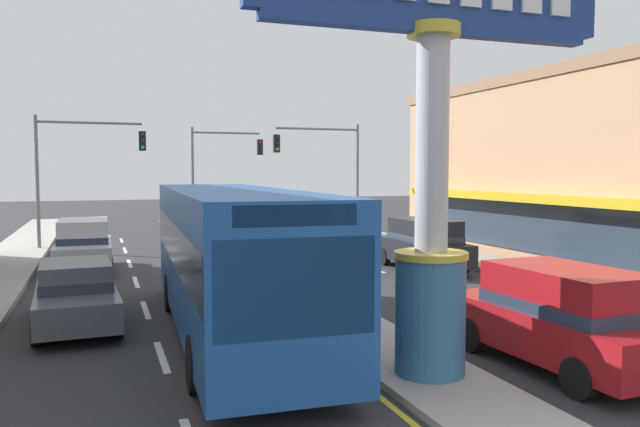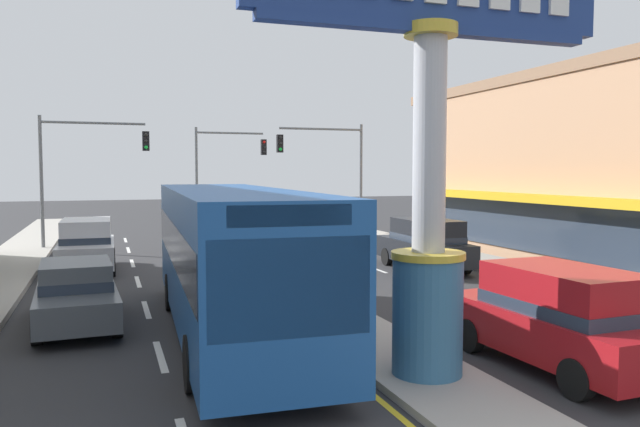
{
  "view_description": "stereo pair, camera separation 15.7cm",
  "coord_description": "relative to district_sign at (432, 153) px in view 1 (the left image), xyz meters",
  "views": [
    {
      "loc": [
        -5.39,
        -3.22,
        3.66
      ],
      "look_at": [
        -0.15,
        11.45,
        2.6
      ],
      "focal_mm": 34.95,
      "sensor_mm": 36.0,
      "label": 1
    },
    {
      "loc": [
        -5.24,
        -3.28,
        3.66
      ],
      "look_at": [
        -0.15,
        11.45,
        2.6
      ],
      "focal_mm": 34.95,
      "sensor_mm": 36.0,
      "label": 2
    }
  ],
  "objects": [
    {
      "name": "traffic_light_right_side",
      "position": [
        6.22,
        21.91,
        0.27
      ],
      "size": [
        4.86,
        0.46,
        6.2
      ],
      "color": "slate",
      "rests_on": "ground"
    },
    {
      "name": "traffic_light_median_far",
      "position": [
        1.28,
        26.93,
        0.22
      ],
      "size": [
        4.2,
        0.46,
        6.2
      ],
      "color": "slate",
      "rests_on": "ground"
    },
    {
      "name": "traffic_light_left_side",
      "position": [
        -6.22,
        21.45,
        0.27
      ],
      "size": [
        4.86,
        0.46,
        6.2
      ],
      "color": "slate",
      "rests_on": "ground"
    },
    {
      "name": "sedan_near_left_lane",
      "position": [
        -5.93,
        6.11,
        -3.19
      ],
      "size": [
        2.0,
        4.38,
        1.53
      ],
      "color": "#4C5156",
      "rests_on": "ground"
    },
    {
      "name": "suv_far_left_oncoming",
      "position": [
        -5.93,
        14.73,
        -2.99
      ],
      "size": [
        2.0,
        4.62,
        1.9
      ],
      "color": "silver",
      "rests_on": "ground"
    },
    {
      "name": "district_sign",
      "position": [
        0.0,
        0.0,
        0.0
      ],
      "size": [
        6.59,
        1.28,
        7.52
      ],
      "color": "#33668C",
      "rests_on": "median_strip"
    },
    {
      "name": "bus_mid_left_lane",
      "position": [
        -2.63,
        4.2,
        -2.11
      ],
      "size": [
        2.99,
        11.3,
        3.26
      ],
      "color": "#1E5199",
      "rests_on": "ground"
    },
    {
      "name": "suv_far_right_lane",
      "position": [
        5.93,
        10.92,
        -2.99
      ],
      "size": [
        2.05,
        4.65,
        1.9
      ],
      "color": "black",
      "rests_on": "ground"
    },
    {
      "name": "suv_near_right_lane",
      "position": [
        2.63,
        -0.2,
        -2.99
      ],
      "size": [
        2.12,
        4.68,
        1.9
      ],
      "color": "maroon",
      "rests_on": "ground"
    },
    {
      "name": "median_strip",
      "position": [
        -0.0,
        11.83,
        -3.9
      ],
      "size": [
        1.96,
        52.0,
        0.14
      ],
      "primitive_type": "cube",
      "color": "#A39E93",
      "rests_on": "ground"
    },
    {
      "name": "storefront_right",
      "position": [
        14.3,
        9.41,
        -0.16
      ],
      "size": [
        8.63,
        22.93,
        7.63
      ],
      "color": "tan",
      "rests_on": "ground"
    },
    {
      "name": "lane_markings",
      "position": [
        0.0,
        10.47,
        -3.97
      ],
      "size": [
        8.7,
        52.0,
        0.01
      ],
      "color": "silver",
      "rests_on": "ground"
    },
    {
      "name": "sidewalk_right",
      "position": [
        8.76,
        9.83,
        -3.88
      ],
      "size": [
        2.36,
        60.0,
        0.18
      ],
      "primitive_type": "cube",
      "color": "#ADA89E",
      "rests_on": "ground"
    }
  ]
}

